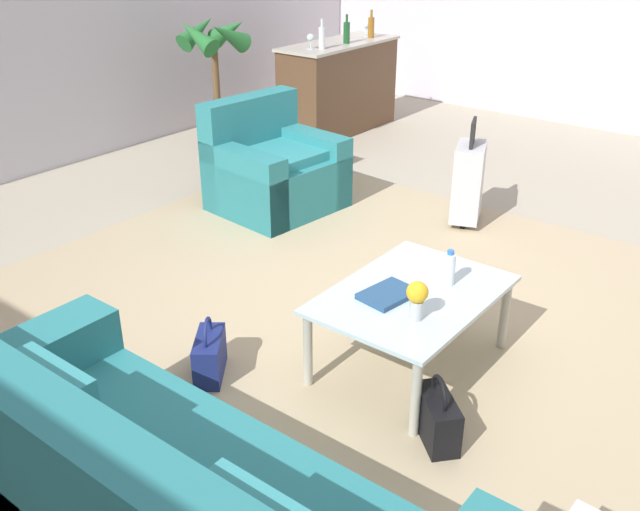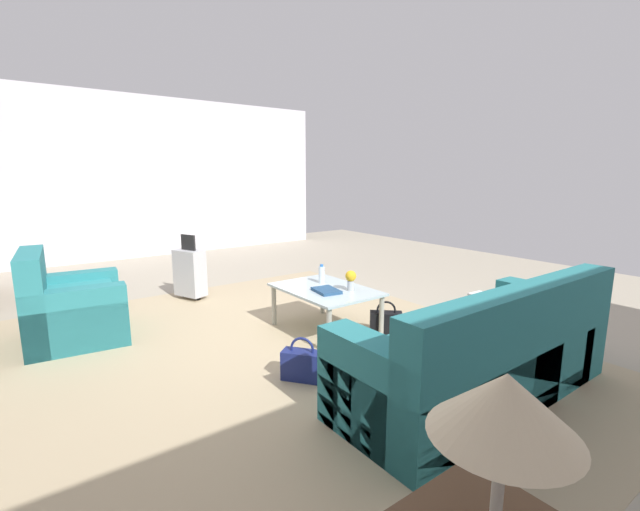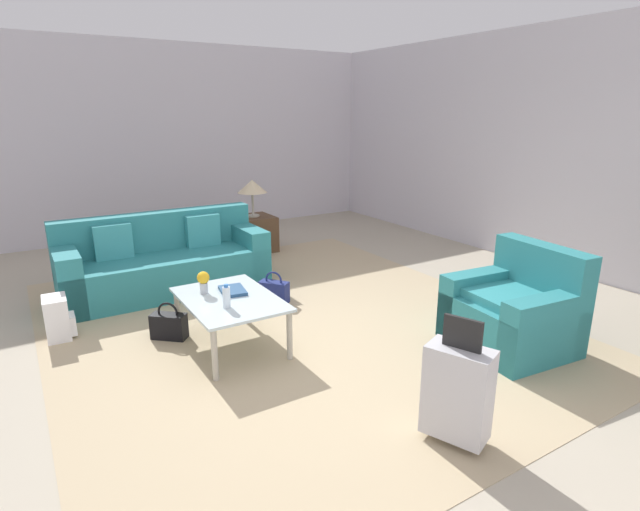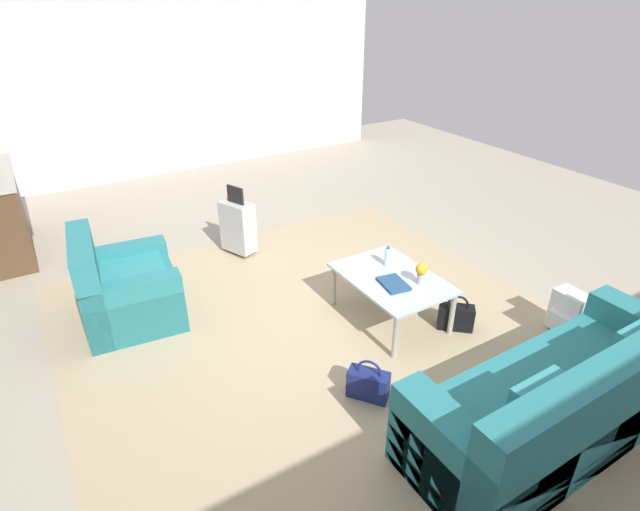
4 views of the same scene
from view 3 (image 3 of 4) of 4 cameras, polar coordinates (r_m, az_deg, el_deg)
The scene contains 16 objects.
ground_plane at distance 4.48m, azimuth -2.02°, elevation -10.74°, with size 12.00×12.00×0.00m, color #A89E89.
wall_back at distance 6.97m, azimuth 28.72°, elevation 10.33°, with size 10.24×0.12×3.10m, color silver.
wall_left at distance 8.77m, azimuth -19.18°, elevation 12.22°, with size 0.12×8.00×3.10m, color silver.
area_rug at distance 5.04m, azimuth -3.45°, elevation -7.51°, with size 5.20×4.40×0.01m, color tan.
couch at distance 6.08m, azimuth -17.40°, elevation -0.97°, with size 0.85×2.27×0.89m.
armchair at distance 4.78m, azimuth 21.52°, elevation -6.16°, with size 1.03×0.94×0.91m.
coffee_table at distance 4.45m, azimuth -10.28°, elevation -5.44°, with size 1.07×0.76×0.46m.
water_bottle at distance 4.19m, azimuth -10.64°, elevation -4.68°, with size 0.06×0.06×0.20m.
coffee_table_book at distance 4.56m, azimuth -9.95°, elevation -3.96°, with size 0.29×0.21×0.03m, color navy.
flower_vase at distance 4.54m, azimuth -13.19°, elevation -2.79°, with size 0.11×0.11×0.21m.
side_table at distance 7.52m, azimuth -7.56°, elevation 2.49°, with size 0.56×0.56×0.53m, color #513823.
table_lamp at distance 7.38m, azimuth -7.76°, elevation 7.76°, with size 0.43×0.43×0.54m.
suitcase_silver at distance 3.32m, azimuth 15.45°, elevation -14.72°, with size 0.45×0.35×0.85m.
handbag_navy at distance 5.49m, azimuth -5.28°, elevation -4.11°, with size 0.34×0.31×0.36m.
handbag_black at distance 4.84m, azimuth -16.88°, elevation -7.67°, with size 0.32×0.33×0.36m.
backpack_white at distance 5.22m, azimuth -27.75°, elevation -6.39°, with size 0.31×0.26×0.40m.
Camera 3 is at (3.48, -1.97, 2.04)m, focal length 28.00 mm.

